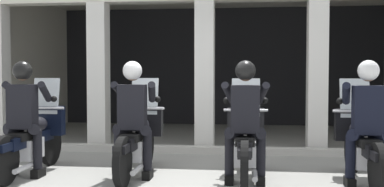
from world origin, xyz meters
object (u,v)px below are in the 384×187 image
(motorcycle_far_right, at_px, (362,144))
(police_officer_far_right, at_px, (367,112))
(police_officer_center_right, at_px, (245,111))
(motorcycle_far_left, at_px, (34,138))
(police_officer_center_left, at_px, (133,109))
(motorcycle_center_left, at_px, (138,139))
(motorcycle_center_right, at_px, (245,142))
(police_officer_far_left, at_px, (24,109))

(motorcycle_far_right, bearing_deg, police_officer_far_right, -87.67)
(police_officer_center_right, distance_m, police_officer_far_right, 1.50)
(motorcycle_far_left, distance_m, police_officer_center_left, 1.58)
(motorcycle_far_left, xyz_separation_m, motorcycle_center_left, (1.50, 0.09, 0.00))
(police_officer_center_left, bearing_deg, police_officer_center_right, -9.41)
(motorcycle_center_right, distance_m, motorcycle_far_right, 1.50)
(police_officer_far_left, bearing_deg, motorcycle_center_right, 11.98)
(police_officer_center_left, xyz_separation_m, police_officer_center_right, (1.50, -0.15, 0.00))
(motorcycle_far_left, bearing_deg, police_officer_far_left, -82.50)
(police_officer_far_right, bearing_deg, police_officer_center_left, 179.86)
(police_officer_center_left, xyz_separation_m, motorcycle_far_right, (3.01, 0.14, -0.44))
(motorcycle_center_left, xyz_separation_m, police_officer_center_left, (-0.00, -0.28, 0.44))
(motorcycle_far_right, relative_size, police_officer_far_right, 1.29)
(police_officer_center_right, bearing_deg, motorcycle_far_right, 7.12)
(motorcycle_center_left, height_order, police_officer_far_right, police_officer_far_right)
(police_officer_center_right, relative_size, motorcycle_far_right, 0.78)
(motorcycle_center_left, xyz_separation_m, police_officer_center_right, (1.50, -0.44, 0.44))
(police_officer_center_right, bearing_deg, motorcycle_far_left, 169.60)
(police_officer_center_left, bearing_deg, motorcycle_center_left, 86.12)
(motorcycle_far_left, xyz_separation_m, motorcycle_far_right, (4.51, -0.05, 0.00))
(motorcycle_far_left, xyz_separation_m, police_officer_far_right, (4.51, -0.34, 0.44))
(police_officer_far_left, height_order, motorcycle_center_right, police_officer_far_left)
(police_officer_center_left, xyz_separation_m, motorcycle_center_right, (1.51, 0.13, -0.44))
(motorcycle_center_left, relative_size, police_officer_far_right, 1.29)
(motorcycle_center_right, relative_size, motorcycle_far_right, 1.00)
(motorcycle_center_left, height_order, motorcycle_center_right, same)
(police_officer_far_right, bearing_deg, motorcycle_center_right, 172.22)
(motorcycle_far_left, relative_size, police_officer_far_left, 1.29)
(motorcycle_center_left, bearing_deg, police_officer_center_right, -19.80)
(motorcycle_center_left, bearing_deg, motorcycle_center_right, -9.41)
(police_officer_center_left, relative_size, motorcycle_center_right, 0.78)
(motorcycle_far_left, xyz_separation_m, motorcycle_center_right, (3.01, -0.06, 0.00))
(motorcycle_far_left, xyz_separation_m, police_officer_center_left, (1.50, -0.19, 0.44))
(motorcycle_far_left, bearing_deg, police_officer_center_left, 0.46)
(motorcycle_far_left, relative_size, motorcycle_center_left, 1.00)
(police_officer_center_left, height_order, police_officer_center_right, same)
(motorcycle_center_right, height_order, police_officer_far_right, police_officer_far_right)
(police_officer_far_right, bearing_deg, motorcycle_far_left, 178.33)
(motorcycle_far_left, distance_m, police_officer_far_left, 0.52)
(motorcycle_center_left, height_order, police_officer_center_left, police_officer_center_left)
(police_officer_center_left, distance_m, police_officer_far_right, 3.01)
(police_officer_far_left, distance_m, motorcycle_far_right, 4.54)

